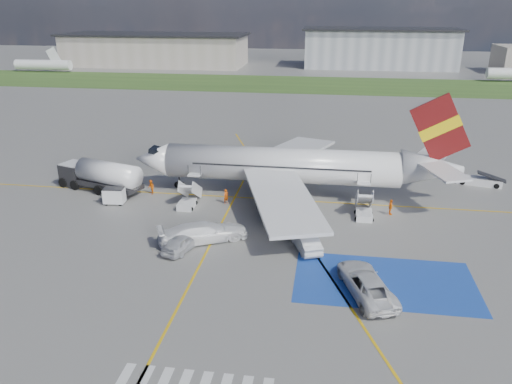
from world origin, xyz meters
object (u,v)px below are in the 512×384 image
van_white_b (203,229)px  gpu_cart (114,197)px  belt_loader (480,181)px  van_white_a (366,280)px  fuel_tanker (101,178)px  car_silver_b (306,241)px  car_silver_a (182,243)px  airliner (295,166)px

van_white_b → gpu_cart: bearing=30.9°
belt_loader → gpu_cart: bearing=-150.0°
gpu_cart → van_white_a: bearing=-33.2°
fuel_tanker → car_silver_b: (24.25, -11.24, -0.72)m
gpu_cart → car_silver_a: (10.32, -9.42, -0.07)m
airliner → van_white_b: (-7.25, -13.21, -2.18)m
belt_loader → van_white_a: van_white_a is taller
gpu_cart → van_white_b: bearing=-36.9°
fuel_tanker → van_white_b: (14.98, -11.09, -0.31)m
van_white_a → airliner: bearing=-88.6°
airliner → belt_loader: size_ratio=6.62×
car_silver_b → van_white_a: (4.89, -6.46, 0.29)m
gpu_cart → car_silver_b: (21.06, -7.53, -0.03)m
fuel_tanker → van_white_a: bearing=-13.0°
fuel_tanker → belt_loader: 44.81m
airliner → car_silver_b: bearing=-81.4°
fuel_tanker → airliner: bearing=23.7°
fuel_tanker → belt_loader: size_ratio=1.95×
airliner → car_silver_b: (2.02, -13.36, -2.60)m
car_silver_a → van_white_b: 2.55m
belt_loader → van_white_b: bearing=-132.6°
car_silver_a → van_white_a: size_ratio=0.77×
car_silver_a → van_white_b: bearing=-107.5°
car_silver_b → airliner: bearing=-102.8°
airliner → van_white_b: bearing=-118.8°
fuel_tanker → van_white_a: fuel_tanker is taller
car_silver_b → van_white_a: van_white_a is taller
fuel_tanker → car_silver_b: fuel_tanker is taller
car_silver_b → fuel_tanker: bearing=-46.3°
van_white_a → fuel_tanker: bearing=-49.0°
car_silver_b → van_white_a: size_ratio=0.84×
airliner → car_silver_b: airliner is taller
gpu_cart → airliner: bearing=12.2°
belt_loader → van_white_a: size_ratio=0.97×
car_silver_a → belt_loader: bearing=-126.4°
airliner → van_white_a: size_ratio=6.40×
car_silver_b → van_white_a: 8.11m
belt_loader → van_white_b: size_ratio=0.90×
van_white_a → belt_loader: bearing=-137.2°
gpu_cart → van_white_b: 13.91m
fuel_tanker → van_white_b: size_ratio=1.76×
van_white_a → car_silver_a: bearing=-34.1°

